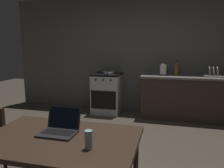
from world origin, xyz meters
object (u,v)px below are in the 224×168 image
object	(u,v)px
drinking_glass	(89,140)
dish_rack	(213,74)
stove_oven	(107,93)
dining_table	(60,144)
frying_pan	(109,72)
bottle_b	(176,68)
electric_kettle	(163,70)
laptop	(60,128)

from	to	relation	value
drinking_glass	dish_rack	bearing A→B (deg)	66.23
stove_oven	drinking_glass	xyz separation A→B (m)	(0.75, -3.17, 0.34)
dining_table	frying_pan	xyz separation A→B (m)	(-0.38, 3.01, 0.26)
bottle_b	frying_pan	bearing A→B (deg)	-175.61
electric_kettle	frying_pan	distance (m)	1.15
electric_kettle	dish_rack	size ratio (longest dim) A/B	0.68
drinking_glass	frying_pan	bearing A→B (deg)	102.49
stove_oven	drinking_glass	world-z (taller)	stove_oven
drinking_glass	dish_rack	size ratio (longest dim) A/B	0.43
electric_kettle	stove_oven	bearing A→B (deg)	-179.88
laptop	drinking_glass	distance (m)	0.43
laptop	dish_rack	bearing A→B (deg)	46.86
frying_pan	drinking_glass	size ratio (longest dim) A/B	2.95
dining_table	dish_rack	size ratio (longest dim) A/B	3.94
bottle_b	electric_kettle	bearing A→B (deg)	-162.87
laptop	stove_oven	bearing A→B (deg)	85.14
laptop	frying_pan	size ratio (longest dim) A/B	0.74
electric_kettle	bottle_b	xyz separation A→B (m)	(0.26, 0.08, 0.03)
laptop	drinking_glass	world-z (taller)	laptop
frying_pan	drinking_glass	xyz separation A→B (m)	(0.70, -3.15, -0.12)
drinking_glass	dish_rack	distance (m)	3.47
drinking_glass	bottle_b	size ratio (longest dim) A/B	0.50
drinking_glass	bottle_b	distance (m)	3.34
laptop	bottle_b	xyz separation A→B (m)	(1.07, 3.03, 0.27)
dining_table	frying_pan	bearing A→B (deg)	97.16
stove_oven	bottle_b	size ratio (longest dim) A/B	2.98
dish_rack	bottle_b	size ratio (longest dim) A/B	1.15
drinking_glass	dining_table	bearing A→B (deg)	156.53
stove_oven	electric_kettle	size ratio (longest dim) A/B	3.79
electric_kettle	frying_pan	size ratio (longest dim) A/B	0.54
frying_pan	dish_rack	size ratio (longest dim) A/B	1.27
dining_table	drinking_glass	xyz separation A→B (m)	(0.32, -0.14, 0.14)
dish_rack	bottle_b	world-z (taller)	bottle_b
dining_table	electric_kettle	distance (m)	3.15
laptop	dish_rack	xyz separation A→B (m)	(1.76, 2.95, 0.17)
bottle_b	dish_rack	bearing A→B (deg)	-6.63
stove_oven	bottle_b	bearing A→B (deg)	3.24
stove_oven	dish_rack	xyz separation A→B (m)	(2.14, 0.00, 0.49)
dining_table	drinking_glass	size ratio (longest dim) A/B	9.13
drinking_glass	bottle_b	xyz separation A→B (m)	(0.71, 3.26, 0.24)
dish_rack	laptop	bearing A→B (deg)	-120.87
dining_table	dish_rack	distance (m)	3.50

